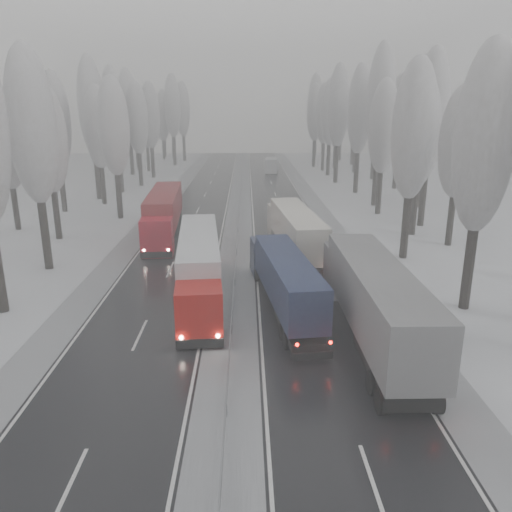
{
  "coord_description": "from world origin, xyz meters",
  "views": [
    {
      "loc": [
        0.91,
        -14.24,
        12.55
      ],
      "look_at": [
        1.59,
        20.34,
        2.2
      ],
      "focal_mm": 35.0,
      "sensor_mm": 36.0,
      "label": 1
    }
  ],
  "objects_px": {
    "truck_grey_tarp": "(371,294)",
    "truck_red_red": "(164,212)",
    "truck_red_white": "(199,263)",
    "box_truck_distant": "(272,165)",
    "truck_blue_box": "(284,276)",
    "truck_cream_box": "(294,229)"
  },
  "relations": [
    {
      "from": "box_truck_distant",
      "to": "truck_grey_tarp",
      "type": "bearing_deg",
      "value": -82.78
    },
    {
      "from": "truck_red_white",
      "to": "truck_red_red",
      "type": "xyz_separation_m",
      "value": [
        -5.02,
        16.71,
        0.14
      ]
    },
    {
      "from": "box_truck_distant",
      "to": "truck_red_red",
      "type": "xyz_separation_m",
      "value": [
        -13.36,
        -51.49,
        1.12
      ]
    },
    {
      "from": "truck_blue_box",
      "to": "box_truck_distant",
      "type": "height_order",
      "value": "truck_blue_box"
    },
    {
      "from": "truck_grey_tarp",
      "to": "truck_red_red",
      "type": "relative_size",
      "value": 1.03
    },
    {
      "from": "truck_cream_box",
      "to": "box_truck_distant",
      "type": "height_order",
      "value": "truck_cream_box"
    },
    {
      "from": "truck_grey_tarp",
      "to": "truck_red_red",
      "type": "distance_m",
      "value": 27.8
    },
    {
      "from": "truck_blue_box",
      "to": "box_truck_distant",
      "type": "xyz_separation_m",
      "value": [
        2.76,
        70.18,
        -0.71
      ]
    },
    {
      "from": "box_truck_distant",
      "to": "truck_red_red",
      "type": "distance_m",
      "value": 53.21
    },
    {
      "from": "truck_red_white",
      "to": "truck_red_red",
      "type": "relative_size",
      "value": 0.95
    },
    {
      "from": "truck_grey_tarp",
      "to": "truck_cream_box",
      "type": "relative_size",
      "value": 1.09
    },
    {
      "from": "truck_grey_tarp",
      "to": "truck_red_white",
      "type": "height_order",
      "value": "truck_grey_tarp"
    },
    {
      "from": "truck_grey_tarp",
      "to": "truck_cream_box",
      "type": "height_order",
      "value": "truck_grey_tarp"
    },
    {
      "from": "truck_cream_box",
      "to": "truck_blue_box",
      "type": "bearing_deg",
      "value": -103.67
    },
    {
      "from": "truck_cream_box",
      "to": "truck_red_red",
      "type": "relative_size",
      "value": 0.95
    },
    {
      "from": "truck_red_white",
      "to": "truck_grey_tarp",
      "type": "bearing_deg",
      "value": -38.38
    },
    {
      "from": "truck_red_white",
      "to": "truck_red_red",
      "type": "distance_m",
      "value": 17.44
    },
    {
      "from": "truck_grey_tarp",
      "to": "truck_blue_box",
      "type": "relative_size",
      "value": 1.22
    },
    {
      "from": "truck_blue_box",
      "to": "truck_red_red",
      "type": "bearing_deg",
      "value": 112.4
    },
    {
      "from": "truck_grey_tarp",
      "to": "box_truck_distant",
      "type": "height_order",
      "value": "truck_grey_tarp"
    },
    {
      "from": "truck_cream_box",
      "to": "truck_red_red",
      "type": "distance_m",
      "value": 14.12
    },
    {
      "from": "box_truck_distant",
      "to": "truck_red_red",
      "type": "relative_size",
      "value": 0.45
    }
  ]
}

